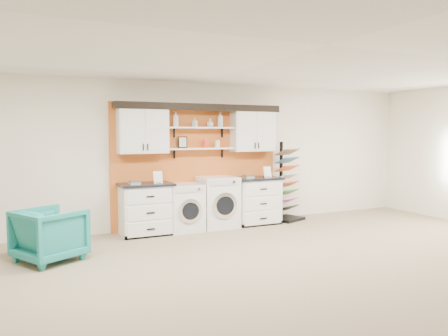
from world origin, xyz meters
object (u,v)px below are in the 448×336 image
base_cabinet_right (256,200)px  sample_rack (287,195)px  washer (184,207)px  base_cabinet_left (146,209)px  armchair (50,234)px  dryer (218,202)px

base_cabinet_right → sample_rack: bearing=2.5°
washer → sample_rack: size_ratio=0.53×
washer → sample_rack: sample_rack is taller
base_cabinet_left → washer: (0.73, -0.00, -0.02)m
base_cabinet_right → armchair: base_cabinet_right is taller
washer → dryer: size_ratio=0.89×
base_cabinet_left → armchair: base_cabinet_left is taller
washer → sample_rack: (2.30, 0.04, 0.09)m
base_cabinet_left → washer: 0.73m
base_cabinet_right → dryer: (-0.85, -0.00, 0.02)m
base_cabinet_right → washer: (-1.53, -0.00, -0.03)m
base_cabinet_right → sample_rack: sample_rack is taller
washer → base_cabinet_left: bearing=179.7°
base_cabinet_left → base_cabinet_right: bearing=-0.0°
base_cabinet_left → washer: size_ratio=1.08×
base_cabinet_left → dryer: bearing=-0.1°
base_cabinet_right → armchair: size_ratio=1.15×
sample_rack → armchair: bearing=171.8°
dryer → base_cabinet_right: bearing=0.2°
dryer → armchair: bearing=-161.8°
base_cabinet_left → sample_rack: sample_rack is taller
base_cabinet_left → armchair: 1.96m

